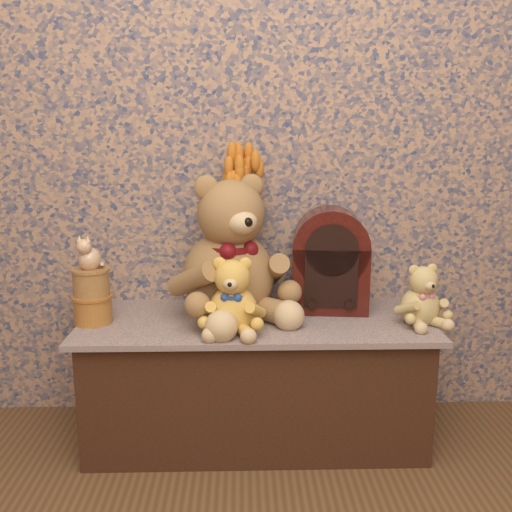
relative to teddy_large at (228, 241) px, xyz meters
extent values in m
cube|color=navy|center=(0.10, 0.20, 0.57)|extent=(3.00, 0.10, 2.60)
cube|color=#3C567C|center=(0.10, -0.05, -0.50)|extent=(1.24, 0.51, 0.46)
cylinder|color=tan|center=(0.04, 0.09, -0.17)|extent=(0.14, 0.14, 0.21)
cylinder|color=gold|center=(-0.47, -0.08, -0.23)|extent=(0.17, 0.17, 0.10)
cylinder|color=tan|center=(-0.47, -0.08, -0.13)|extent=(0.15, 0.15, 0.10)
camera|label=1|loc=(0.05, -1.96, 0.36)|focal=39.17mm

